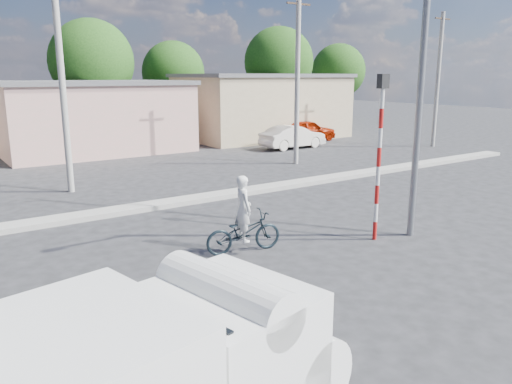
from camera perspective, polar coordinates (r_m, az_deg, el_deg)
ground_plane at (r=10.78m, az=7.71°, el=-10.56°), size 120.00×120.00×0.00m
median at (r=17.19m, az=-10.49°, el=-1.33°), size 40.00×0.80×0.16m
bicycle at (r=12.45m, az=-1.44°, el=-4.62°), size 2.06×1.04×1.03m
cyclist at (r=12.36m, az=-1.45°, el=-3.24°), size 0.50×0.67×1.66m
car_cream at (r=30.50m, az=4.21°, el=6.31°), size 4.27×1.62×1.39m
car_red at (r=33.96m, az=5.76°, el=7.03°), size 4.28×1.75×1.45m
traffic_pole at (r=13.34m, az=13.95°, el=5.36°), size 0.28×0.18×4.36m
streetlight at (r=13.77m, az=18.17°, el=15.22°), size 2.34×0.22×9.00m
building_row at (r=30.34m, az=-19.82°, el=8.27°), size 37.80×7.30×4.44m
tree_row at (r=38.48m, az=-13.42°, el=13.77°), size 51.24×7.43×8.42m
utility_poles at (r=21.67m, az=-7.40°, el=12.40°), size 35.40×0.24×8.00m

